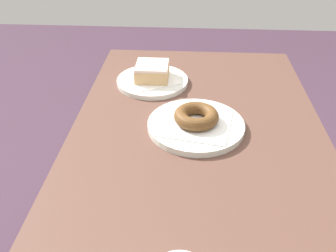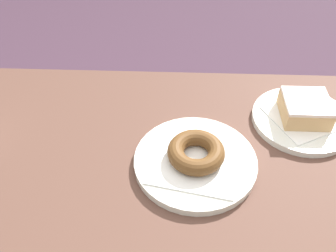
# 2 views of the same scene
# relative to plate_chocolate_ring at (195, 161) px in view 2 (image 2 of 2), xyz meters

# --- Properties ---
(table) EXTENTS (1.12, 0.63, 0.74)m
(table) POSITION_rel_plate_chocolate_ring_xyz_m (0.07, 0.01, -0.13)
(table) COLOR #51352A
(table) RESTS_ON ground_plane
(plate_chocolate_ring) EXTENTS (0.24, 0.24, 0.02)m
(plate_chocolate_ring) POSITION_rel_plate_chocolate_ring_xyz_m (0.00, 0.00, 0.00)
(plate_chocolate_ring) COLOR silver
(plate_chocolate_ring) RESTS_ON table
(napkin_chocolate_ring) EXTENTS (0.19, 0.19, 0.00)m
(napkin_chocolate_ring) POSITION_rel_plate_chocolate_ring_xyz_m (0.00, 0.00, 0.01)
(napkin_chocolate_ring) COLOR white
(napkin_chocolate_ring) RESTS_ON plate_chocolate_ring
(donut_chocolate_ring) EXTENTS (0.11, 0.11, 0.03)m
(donut_chocolate_ring) POSITION_rel_plate_chocolate_ring_xyz_m (0.00, 0.00, 0.03)
(donut_chocolate_ring) COLOR brown
(donut_chocolate_ring) RESTS_ON napkin_chocolate_ring
(plate_glazed_square) EXTENTS (0.21, 0.21, 0.01)m
(plate_glazed_square) POSITION_rel_plate_chocolate_ring_xyz_m (-0.23, -0.13, -0.00)
(plate_glazed_square) COLOR silver
(plate_glazed_square) RESTS_ON table
(napkin_glazed_square) EXTENTS (0.18, 0.18, 0.00)m
(napkin_glazed_square) POSITION_rel_plate_chocolate_ring_xyz_m (-0.23, -0.13, 0.01)
(napkin_glazed_square) COLOR white
(napkin_glazed_square) RESTS_ON plate_glazed_square
(donut_glazed_square) EXTENTS (0.10, 0.10, 0.05)m
(donut_glazed_square) POSITION_rel_plate_chocolate_ring_xyz_m (-0.23, -0.13, 0.03)
(donut_glazed_square) COLOR tan
(donut_glazed_square) RESTS_ON napkin_glazed_square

